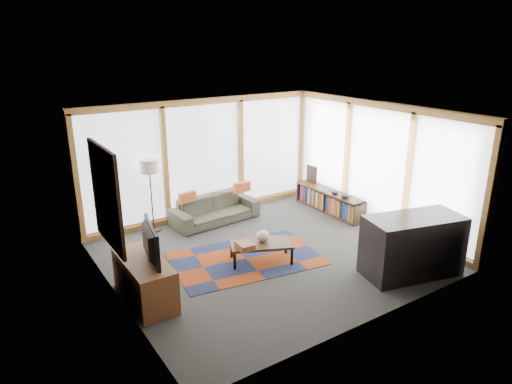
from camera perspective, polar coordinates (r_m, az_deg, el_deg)
ground at (r=8.47m, az=1.50°, el=-7.80°), size 5.50×5.50×0.00m
room_envelope at (r=8.62m, az=2.16°, el=3.64°), size 5.52×5.02×2.62m
rug at (r=8.30m, az=-1.31°, el=-8.33°), size 2.80×2.02×0.01m
sofa at (r=9.87m, az=-5.17°, el=-2.17°), size 1.97×0.90×0.56m
pillow_left at (r=9.52m, az=-8.57°, el=-0.62°), size 0.40×0.19×0.21m
pillow_right at (r=10.05m, az=-1.80°, el=0.62°), size 0.40×0.13×0.22m
floor_lamp at (r=9.43m, az=-12.95°, el=-0.46°), size 0.38×0.38×1.52m
coffee_table at (r=8.14m, az=0.65°, el=-7.53°), size 1.21×0.93×0.36m
book_stack at (r=7.83m, az=-1.38°, el=-6.75°), size 0.28×0.34×0.10m
vase at (r=8.08m, az=0.86°, el=-5.52°), size 0.27×0.27×0.20m
bookshelf at (r=10.54m, az=9.13°, el=-1.15°), size 0.36×1.96×0.49m
bowl_a at (r=10.04m, az=11.13°, el=-0.49°), size 0.22×0.22×0.10m
bowl_b at (r=10.27m, az=9.84°, el=-0.04°), size 0.20×0.20×0.08m
shelf_picture at (r=10.99m, az=6.98°, el=2.23°), size 0.07×0.32×0.41m
tv_console at (r=7.16m, az=-13.77°, el=-10.61°), size 0.56×1.34×0.67m
television at (r=6.87m, az=-13.68°, el=-6.18°), size 0.31×0.97×0.55m
bar_counter at (r=8.04m, az=18.95°, el=-6.35°), size 1.74×1.12×1.02m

